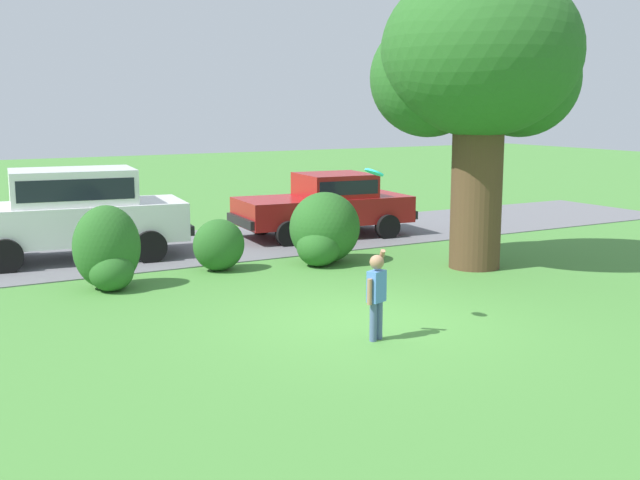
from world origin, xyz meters
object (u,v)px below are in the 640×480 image
at_px(parked_sedan, 327,203).
at_px(parked_suv, 74,209).
at_px(frisbee, 374,172).
at_px(oak_tree_large, 479,66).
at_px(child_thrower, 376,290).

relative_size(parked_sedan, parked_suv, 0.93).
bearing_deg(parked_sedan, frisbee, -115.67).
bearing_deg(oak_tree_large, parked_sedan, 99.32).
bearing_deg(child_thrower, parked_sedan, 64.14).
distance_m(oak_tree_large, parked_suv, 8.78).
height_order(parked_sedan, parked_suv, parked_suv).
xyz_separation_m(parked_suv, child_thrower, (2.25, -7.99, -0.36)).
height_order(oak_tree_large, parked_sedan, oak_tree_large).
bearing_deg(parked_suv, child_thrower, -74.24).
bearing_deg(child_thrower, parked_suv, 105.76).
distance_m(oak_tree_large, frisbee, 5.45).
distance_m(oak_tree_large, parked_sedan, 5.61).
bearing_deg(frisbee, oak_tree_large, 33.32).
bearing_deg(frisbee, parked_sedan, 64.33).
bearing_deg(parked_suv, parked_sedan, -0.49).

